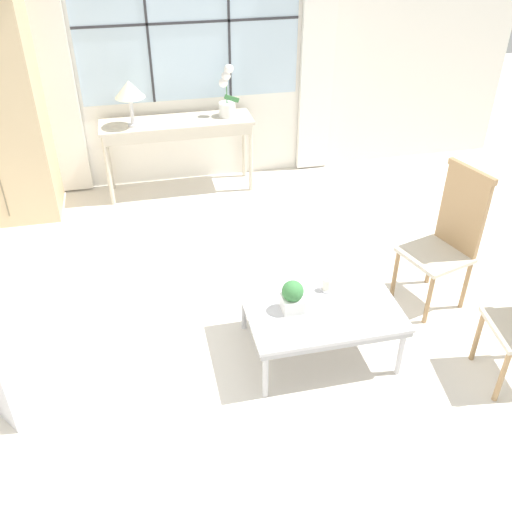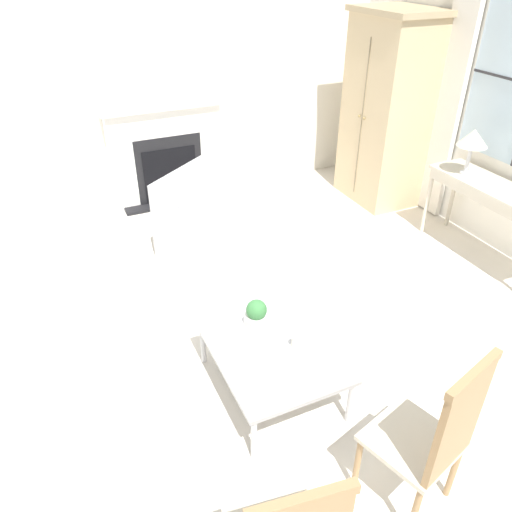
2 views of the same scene
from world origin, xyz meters
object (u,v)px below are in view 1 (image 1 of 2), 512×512
Objects in this scene: armchair_upholstered at (22,337)px; side_chair_wooden at (450,233)px; pillar_candle at (327,285)px; table_lamp at (129,90)px; potted_plant_small at (293,296)px; potted_orchid at (227,97)px; coffee_table at (320,308)px; console_table at (177,129)px.

side_chair_wooden is at bearing 1.86° from armchair_upholstered.
table_lamp is at bearing 115.11° from pillar_candle.
side_chair_wooden reaches higher than potted_plant_small.
potted_orchid is at bearing 52.96° from armchair_upholstered.
table_lamp reaches higher than coffee_table.
potted_plant_small is at bearing -80.49° from console_table.
coffee_table is (0.67, -2.73, -0.31)m from console_table.
pillar_candle is (-1.04, -0.24, -0.15)m from side_chair_wooden.
armchair_upholstered is at bearing 176.26° from pillar_candle.
potted_plant_small is (1.80, -0.29, 0.26)m from armchair_upholstered.
table_lamp is at bearing 134.16° from side_chair_wooden.
potted_orchid is 2.82m from coffee_table.
potted_orchid reaches higher than pillar_candle.
side_chair_wooden reaches higher than armchair_upholstered.
potted_orchid is 2.72m from side_chair_wooden.
table_lamp reaches higher than console_table.
potted_orchid reaches higher than console_table.
potted_orchid is at bearing 88.57° from potted_plant_small.
pillar_candle is at bearing -85.02° from potted_orchid.
console_table is 2.97m from side_chair_wooden.
armchair_upholstered is at bearing -110.74° from table_lamp.
pillar_candle is at bearing -64.89° from table_lamp.
table_lamp is at bearing -175.34° from potted_orchid.
console_table is 1.37× the size of side_chair_wooden.
coffee_table is (2.01, -0.27, 0.11)m from armchair_upholstered.
console_table is 2.83m from armchair_upholstered.
side_chair_wooden is 4.90× the size of potted_plant_small.
console_table reaches higher than pillar_candle.
potted_orchid is (0.96, 0.08, -0.16)m from table_lamp.
potted_orchid is at bearing 94.98° from pillar_candle.
potted_orchid reaches higher than armchair_upholstered.
potted_orchid is 0.43× the size of armchair_upholstered.
pillar_candle is at bearing -73.72° from console_table.
console_table is 1.49× the size of coffee_table.
side_chair_wooden is at bearing 12.91° from pillar_candle.
table_lamp is 3.25m from side_chair_wooden.
side_chair_wooden is 1.09× the size of coffee_table.
coffee_table is 0.18m from pillar_candle.
table_lamp is at bearing -172.17° from console_table.
armchair_upholstered is at bearing -127.04° from potted_orchid.
table_lamp is 0.98m from potted_orchid.
table_lamp is 2.99m from coffee_table.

